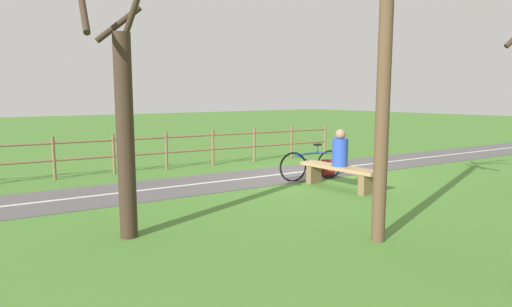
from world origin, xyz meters
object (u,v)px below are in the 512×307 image
object	(u,v)px
bench	(339,173)
bicycle	(312,165)
backpack	(328,168)
tree_far_right	(386,61)
tree_mid_field	(123,124)
person_seated	(340,150)

from	to	relation	value
bench	bicycle	bearing A→B (deg)	-11.51
backpack	tree_far_right	size ratio (longest dim) A/B	0.08
bench	tree_mid_field	size ratio (longest dim) A/B	0.53
bench	bicycle	xyz separation A→B (m)	(1.05, -0.20, 0.02)
tree_far_right	backpack	bearing A→B (deg)	-38.73
tree_mid_field	bench	bearing A→B (deg)	-85.87
bicycle	tree_mid_field	xyz separation A→B (m)	(-1.42, 5.27, 1.30)
person_seated	backpack	xyz separation A→B (m)	(1.18, -0.89, -0.66)
person_seated	backpack	world-z (taller)	person_seated
bench	backpack	world-z (taller)	bench
tree_far_right	bicycle	bearing A→B (deg)	-32.71
tree_mid_field	tree_far_right	xyz separation A→B (m)	(-2.42, -2.81, 0.88)
bicycle	tree_far_right	distance (m)	5.06
bicycle	tree_far_right	xyz separation A→B (m)	(-3.84, 2.46, 2.18)
bench	backpack	bearing A→B (deg)	-38.55
bench	person_seated	size ratio (longest dim) A/B	2.47
person_seated	tree_far_right	xyz separation A→B (m)	(-2.76, 2.27, 1.69)
bicycle	tree_mid_field	distance (m)	5.61
bicycle	backpack	world-z (taller)	bicycle
tree_far_right	tree_mid_field	bearing A→B (deg)	49.29
person_seated	bicycle	xyz separation A→B (m)	(1.08, -0.20, -0.49)
backpack	bicycle	bearing A→B (deg)	98.20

